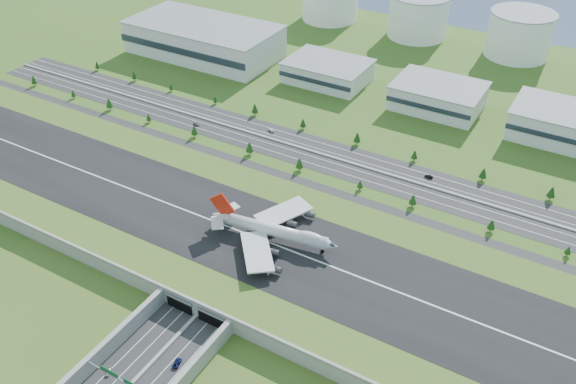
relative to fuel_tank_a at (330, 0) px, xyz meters
The scene contains 18 objects.
ground 332.88m from the fuel_tank_a, 68.84° to the right, with size 1200.00×1200.00×0.00m, color #345119.
airfield_deck 332.76m from the fuel_tank_a, 68.84° to the right, with size 520.00×100.00×9.20m.
sign_gantry_near 422.58m from the fuel_tank_a, 73.50° to the right, with size 38.70×0.70×9.80m.
north_expressway 246.84m from the fuel_tank_a, 60.83° to the right, with size 560.00×36.00×0.12m, color #28282B.
tree_row 252.28m from the fuel_tank_a, 58.70° to the right, with size 504.60×48.68×8.47m.
hangar_west 134.72m from the fuel_tank_a, 111.80° to the right, with size 120.00×60.00×25.00m, color silver.
hangar_mid_a 134.54m from the fuel_tank_a, 63.43° to the right, with size 58.00×42.00×15.00m, color silver.
hangar_mid_b 188.43m from the fuel_tank_a, 39.61° to the right, with size 58.00×42.00×17.00m, color silver.
hangar_mid_c 255.13m from the fuel_tank_a, 28.07° to the right, with size 58.00×42.00×19.00m, color silver.
fuel_tank_a is the anchor object (origin of this frame).
fuel_tank_b 85.00m from the fuel_tank_a, ahead, with size 50.00×50.00×35.00m, color white.
fuel_tank_c 170.00m from the fuel_tank_a, ahead, with size 50.00×50.00×35.00m, color white.
boeing_747 332.11m from the fuel_tank_a, 67.51° to the right, with size 66.06×62.03×20.50m.
car_0 416.11m from the fuel_tank_a, 74.88° to the right, with size 1.74×4.33×1.48m, color #B0B1B5.
car_2 405.88m from the fuel_tank_a, 71.44° to the right, with size 2.45×5.32×1.48m, color #0C123E.
car_4 225.84m from the fuel_tank_a, 85.74° to the right, with size 1.92×4.76×1.62m, color #555559.
car_5 267.99m from the fuel_tank_a, 50.43° to the right, with size 1.69×4.85×1.60m, color black.
car_7 216.41m from the fuel_tank_a, 72.92° to the right, with size 2.24×5.50×1.60m, color white.
Camera 1 is at (127.20, -188.48, 197.22)m, focal length 38.00 mm.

